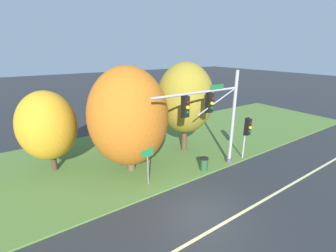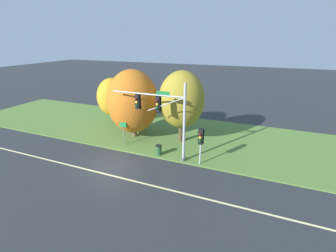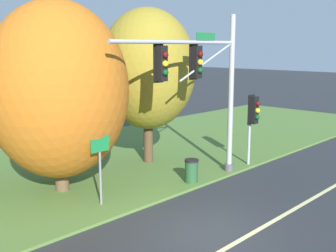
% 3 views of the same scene
% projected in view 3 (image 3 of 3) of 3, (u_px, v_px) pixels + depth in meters
% --- Properties ---
extents(ground_plane, '(160.00, 160.00, 0.00)m').
position_uv_depth(ground_plane, '(204.00, 229.00, 12.66)').
color(ground_plane, '#282B2D').
extents(lane_stripe, '(36.00, 0.16, 0.01)m').
position_uv_depth(lane_stripe, '(238.00, 242.00, 11.84)').
color(lane_stripe, beige).
rests_on(lane_stripe, ground).
extents(grass_verge, '(48.00, 11.50, 0.10)m').
position_uv_depth(grass_verge, '(56.00, 172.00, 18.26)').
color(grass_verge, '#517533').
rests_on(grass_verge, ground).
extents(traffic_signal_mast, '(6.63, 0.49, 6.60)m').
position_uv_depth(traffic_signal_mast, '(204.00, 79.00, 16.27)').
color(traffic_signal_mast, '#9EA0A5').
rests_on(traffic_signal_mast, grass_verge).
extents(pedestrian_signal_near_kerb, '(0.46, 0.55, 3.20)m').
position_uv_depth(pedestrian_signal_near_kerb, '(253.00, 114.00, 18.76)').
color(pedestrian_signal_near_kerb, '#9EA0A5').
rests_on(pedestrian_signal_near_kerb, grass_verge).
extents(route_sign_post, '(0.97, 0.08, 2.94)m').
position_uv_depth(route_sign_post, '(100.00, 147.00, 14.01)').
color(route_sign_post, slate).
rests_on(route_sign_post, grass_verge).
extents(tree_left_of_mast, '(5.13, 5.13, 6.97)m').
position_uv_depth(tree_left_of_mast, '(58.00, 90.00, 15.13)').
color(tree_left_of_mast, brown).
rests_on(tree_left_of_mast, grass_verge).
extents(tree_behind_signpost, '(4.34, 4.34, 7.03)m').
position_uv_depth(tree_behind_signpost, '(148.00, 69.00, 18.92)').
color(tree_behind_signpost, '#4C3823').
rests_on(tree_behind_signpost, grass_verge).
extents(trash_bin, '(0.56, 0.56, 0.93)m').
position_uv_depth(trash_bin, '(192.00, 171.00, 16.65)').
color(trash_bin, '#234C28').
rests_on(trash_bin, grass_verge).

